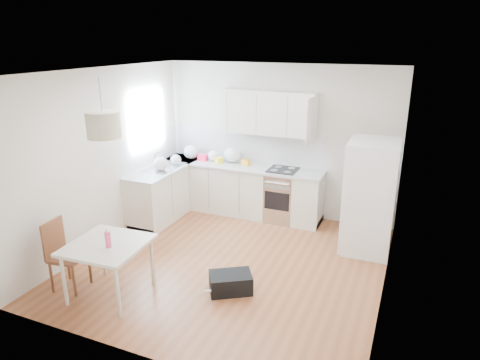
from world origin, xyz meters
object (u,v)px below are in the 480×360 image
at_px(gym_bag, 231,283).
at_px(dining_table, 108,249).
at_px(dining_chair, 69,256).
at_px(refrigerator, 371,197).

bearing_deg(gym_bag, dining_table, 173.47).
relative_size(dining_table, dining_chair, 1.03).
bearing_deg(gym_bag, dining_chair, 168.46).
distance_m(refrigerator, dining_table, 3.80).
distance_m(dining_chair, gym_bag, 2.10).
xyz_separation_m(dining_table, gym_bag, (1.36, 0.65, -0.51)).
xyz_separation_m(dining_chair, gym_bag, (1.94, 0.72, -0.34)).
height_order(refrigerator, dining_table, refrigerator).
xyz_separation_m(dining_table, dining_chair, (-0.58, -0.07, -0.17)).
bearing_deg(dining_chair, refrigerator, 31.01).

